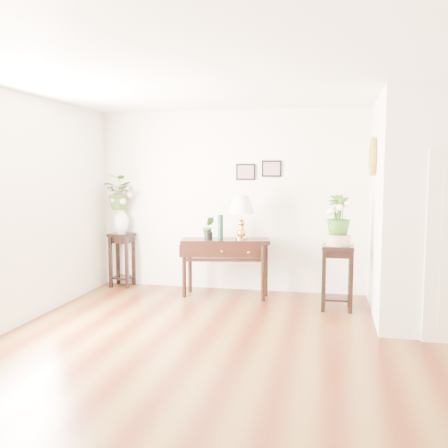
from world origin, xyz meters
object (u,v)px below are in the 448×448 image
(plant_stand_a, at_px, (122,260))
(plant_stand_b, at_px, (337,277))
(table_lamp, at_px, (241,216))
(console_table, at_px, (225,268))

(plant_stand_a, bearing_deg, plant_stand_b, -11.27)
(table_lamp, relative_size, plant_stand_a, 0.76)
(console_table, bearing_deg, plant_stand_b, -23.94)
(console_table, bearing_deg, plant_stand_a, 158.52)
(console_table, height_order, table_lamp, table_lamp)
(console_table, relative_size, plant_stand_a, 1.50)
(table_lamp, xyz_separation_m, plant_stand_b, (1.38, -0.36, -0.78))
(table_lamp, distance_m, plant_stand_a, 2.19)
(plant_stand_a, xyz_separation_m, plant_stand_b, (3.40, -0.68, 0.00))
(table_lamp, height_order, plant_stand_a, table_lamp)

